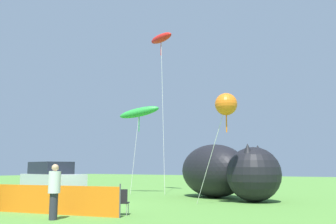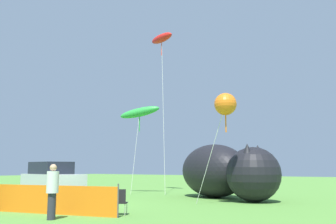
{
  "view_description": "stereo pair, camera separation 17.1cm",
  "coord_description": "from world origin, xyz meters",
  "px_view_note": "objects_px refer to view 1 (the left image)",
  "views": [
    {
      "loc": [
        13.31,
        -11.87,
        1.68
      ],
      "look_at": [
        1.38,
        5.69,
        4.84
      ],
      "focal_mm": 40.0,
      "sensor_mm": 36.0,
      "label": 1
    },
    {
      "loc": [
        13.45,
        -11.77,
        1.68
      ],
      "look_at": [
        1.38,
        5.69,
        4.84
      ],
      "focal_mm": 40.0,
      "sensor_mm": 36.0,
      "label": 2
    }
  ],
  "objects_px": {
    "parked_car": "(52,181)",
    "kite_orange_flower": "(226,104)",
    "folding_chair": "(121,200)",
    "inflatable_cat": "(224,173)",
    "kite_red_lizard": "(161,39)",
    "spectator_in_red_shirt": "(54,189)",
    "kite_green_fish": "(139,112)"
  },
  "relations": [
    {
      "from": "folding_chair",
      "to": "inflatable_cat",
      "type": "relative_size",
      "value": 0.13
    },
    {
      "from": "folding_chair",
      "to": "spectator_in_red_shirt",
      "type": "xyz_separation_m",
      "value": [
        -1.01,
        -2.14,
        0.46
      ]
    },
    {
      "from": "spectator_in_red_shirt",
      "to": "kite_red_lizard",
      "type": "height_order",
      "value": "kite_red_lizard"
    },
    {
      "from": "kite_green_fish",
      "to": "kite_orange_flower",
      "type": "distance_m",
      "value": 9.26
    },
    {
      "from": "spectator_in_red_shirt",
      "to": "kite_orange_flower",
      "type": "distance_m",
      "value": 8.62
    },
    {
      "from": "kite_green_fish",
      "to": "kite_red_lizard",
      "type": "distance_m",
      "value": 5.92
    },
    {
      "from": "folding_chair",
      "to": "kite_orange_flower",
      "type": "xyz_separation_m",
      "value": [
        1.75,
        5.2,
        4.04
      ]
    },
    {
      "from": "kite_green_fish",
      "to": "kite_orange_flower",
      "type": "bearing_deg",
      "value": -25.67
    },
    {
      "from": "spectator_in_red_shirt",
      "to": "folding_chair",
      "type": "bearing_deg",
      "value": 64.73
    },
    {
      "from": "kite_green_fish",
      "to": "inflatable_cat",
      "type": "bearing_deg",
      "value": -5.14
    },
    {
      "from": "folding_chair",
      "to": "kite_green_fish",
      "type": "relative_size",
      "value": 0.15
    },
    {
      "from": "kite_green_fish",
      "to": "kite_red_lizard",
      "type": "bearing_deg",
      "value": 73.88
    },
    {
      "from": "inflatable_cat",
      "to": "kite_orange_flower",
      "type": "relative_size",
      "value": 1.41
    },
    {
      "from": "folding_chair",
      "to": "spectator_in_red_shirt",
      "type": "relative_size",
      "value": 0.51
    },
    {
      "from": "inflatable_cat",
      "to": "kite_green_fish",
      "type": "height_order",
      "value": "kite_green_fish"
    },
    {
      "from": "parked_car",
      "to": "kite_red_lizard",
      "type": "relative_size",
      "value": 0.4
    },
    {
      "from": "inflatable_cat",
      "to": "kite_red_lizard",
      "type": "height_order",
      "value": "kite_red_lizard"
    },
    {
      "from": "kite_green_fish",
      "to": "spectator_in_red_shirt",
      "type": "bearing_deg",
      "value": -63.89
    },
    {
      "from": "folding_chair",
      "to": "kite_orange_flower",
      "type": "height_order",
      "value": "kite_orange_flower"
    },
    {
      "from": "folding_chair",
      "to": "spectator_in_red_shirt",
      "type": "distance_m",
      "value": 2.41
    },
    {
      "from": "kite_orange_flower",
      "to": "kite_red_lizard",
      "type": "distance_m",
      "value": 11.65
    },
    {
      "from": "kite_orange_flower",
      "to": "kite_green_fish",
      "type": "bearing_deg",
      "value": 154.33
    },
    {
      "from": "parked_car",
      "to": "folding_chair",
      "type": "relative_size",
      "value": 5.04
    },
    {
      "from": "spectator_in_red_shirt",
      "to": "inflatable_cat",
      "type": "bearing_deg",
      "value": 85.1
    },
    {
      "from": "folding_chair",
      "to": "spectator_in_red_shirt",
      "type": "bearing_deg",
      "value": 122.32
    },
    {
      "from": "inflatable_cat",
      "to": "kite_green_fish",
      "type": "relative_size",
      "value": 1.2
    },
    {
      "from": "inflatable_cat",
      "to": "kite_orange_flower",
      "type": "distance_m",
      "value": 5.01
    },
    {
      "from": "inflatable_cat",
      "to": "kite_orange_flower",
      "type": "bearing_deg",
      "value": -35.2
    },
    {
      "from": "parked_car",
      "to": "kite_orange_flower",
      "type": "relative_size",
      "value": 0.91
    },
    {
      "from": "inflatable_cat",
      "to": "folding_chair",
      "type": "bearing_deg",
      "value": -62.95
    },
    {
      "from": "kite_green_fish",
      "to": "kite_orange_flower",
      "type": "height_order",
      "value": "kite_green_fish"
    },
    {
      "from": "parked_car",
      "to": "kite_orange_flower",
      "type": "xyz_separation_m",
      "value": [
        9.25,
        2.25,
        3.59
      ]
    }
  ]
}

